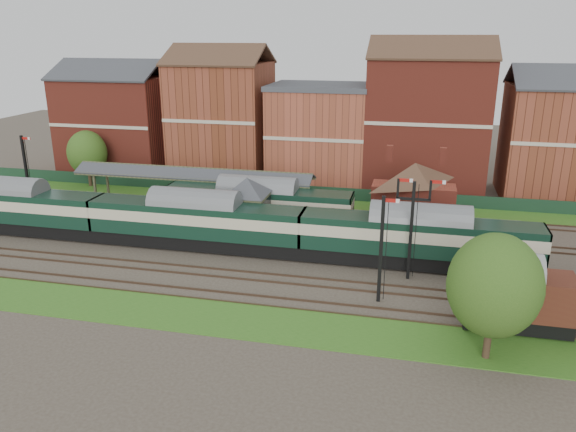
% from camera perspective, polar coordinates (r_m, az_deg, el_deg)
% --- Properties ---
extents(ground, '(160.00, 160.00, 0.00)m').
position_cam_1_polar(ground, '(49.77, -1.83, -3.89)').
color(ground, '#473D33').
rests_on(ground, ground).
extents(grass_back, '(90.00, 4.50, 0.06)m').
position_cam_1_polar(grass_back, '(64.48, 1.77, 1.37)').
color(grass_back, '#2D6619').
rests_on(grass_back, ground).
extents(grass_front, '(90.00, 5.00, 0.06)m').
position_cam_1_polar(grass_front, '(39.38, -6.31, -10.27)').
color(grass_front, '#2D6619').
rests_on(grass_front, ground).
extents(fence, '(90.00, 0.12, 1.50)m').
position_cam_1_polar(fence, '(66.16, 2.11, 2.46)').
color(fence, '#193823').
rests_on(fence, ground).
extents(platform, '(55.00, 3.40, 1.00)m').
position_cam_1_polar(platform, '(59.71, -4.11, 0.41)').
color(platform, '#2D2D2D').
rests_on(platform, ground).
extents(signal_box, '(5.40, 5.40, 6.00)m').
position_cam_1_polar(signal_box, '(52.42, -4.14, 0.94)').
color(signal_box, '#5E6F4F').
rests_on(signal_box, ground).
extents(brick_hut, '(3.20, 2.64, 2.94)m').
position_cam_1_polar(brick_hut, '(51.39, 4.49, -1.78)').
color(brick_hut, brown).
rests_on(brick_hut, ground).
extents(station_building, '(8.10, 8.10, 5.90)m').
position_cam_1_polar(station_building, '(56.29, 12.63, 2.56)').
color(station_building, '#983526').
rests_on(station_building, platform).
extents(canopy, '(26.00, 3.89, 4.08)m').
position_cam_1_polar(canopy, '(60.59, -9.65, 4.47)').
color(canopy, '#484C2F').
rests_on(canopy, platform).
extents(semaphore_bracket, '(3.60, 0.25, 8.18)m').
position_cam_1_polar(semaphore_bracket, '(44.37, 12.49, -0.76)').
color(semaphore_bracket, black).
rests_on(semaphore_bracket, ground).
extents(semaphore_platform_end, '(1.23, 0.25, 8.00)m').
position_cam_1_polar(semaphore_platform_end, '(68.72, -25.05, 4.27)').
color(semaphore_platform_end, black).
rests_on(semaphore_platform_end, ground).
extents(semaphore_siding, '(1.23, 0.25, 8.00)m').
position_cam_1_polar(semaphore_siding, '(40.34, 9.47, -3.23)').
color(semaphore_siding, black).
rests_on(semaphore_siding, ground).
extents(town_backdrop, '(69.00, 10.00, 16.00)m').
position_cam_1_polar(town_backdrop, '(71.55, 3.10, 8.78)').
color(town_backdrop, '#983526').
rests_on(town_backdrop, ground).
extents(dmu_train, '(58.62, 3.08, 4.50)m').
position_cam_1_polar(dmu_train, '(50.94, -9.35, -0.46)').
color(dmu_train, black).
rests_on(dmu_train, ground).
extents(platform_railcar, '(18.73, 2.95, 4.31)m').
position_cam_1_polar(platform_railcar, '(55.57, -3.06, 1.24)').
color(platform_railcar, black).
rests_on(platform_railcar, ground).
extents(goods_van_a, '(6.77, 2.94, 4.11)m').
position_cam_1_polar(goods_van_a, '(39.85, 22.38, -7.60)').
color(goods_van_a, black).
rests_on(goods_van_a, ground).
extents(tree_far, '(5.43, 5.43, 7.93)m').
position_cam_1_polar(tree_far, '(34.75, 20.24, -6.66)').
color(tree_far, '#382619').
rests_on(tree_far, ground).
extents(tree_back, '(4.86, 4.86, 7.10)m').
position_cam_1_polar(tree_back, '(74.87, -19.73, 6.06)').
color(tree_back, '#382619').
rests_on(tree_back, ground).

